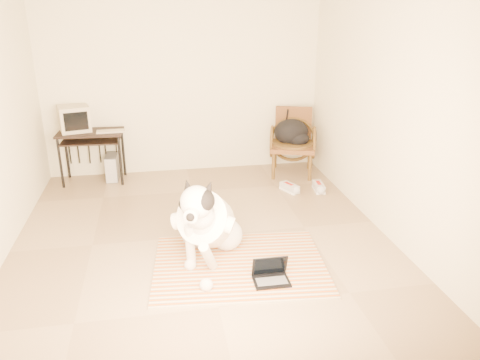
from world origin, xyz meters
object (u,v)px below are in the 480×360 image
object	(u,v)px
pc_tower	(112,167)
computer_desk	(91,139)
backpack	(292,133)
laptop	(271,275)
crt_monitor	(74,119)
rattan_chair	(293,142)
dog	(207,223)

from	to	relation	value
pc_tower	computer_desk	bearing A→B (deg)	-168.44
backpack	laptop	bearing A→B (deg)	-109.75
crt_monitor	rattan_chair	distance (m)	3.12
pc_tower	backpack	distance (m)	2.67
computer_desk	pc_tower	distance (m)	0.51
rattan_chair	laptop	bearing A→B (deg)	-109.89
laptop	pc_tower	world-z (taller)	pc_tower
computer_desk	crt_monitor	xyz separation A→B (m)	(-0.20, 0.09, 0.28)
dog	laptop	distance (m)	0.82
computer_desk	backpack	bearing A→B (deg)	-3.05
computer_desk	backpack	world-z (taller)	backpack
computer_desk	dog	bearing A→B (deg)	-61.12
backpack	rattan_chair	bearing A→B (deg)	29.14
laptop	computer_desk	world-z (taller)	computer_desk
dog	computer_desk	xyz separation A→B (m)	(-1.34, 2.43, 0.25)
pc_tower	rattan_chair	xyz separation A→B (m)	(2.64, -0.20, 0.30)
backpack	pc_tower	bearing A→B (deg)	175.56
crt_monitor	pc_tower	distance (m)	0.85
dog	pc_tower	size ratio (longest dim) A/B	3.34
computer_desk	crt_monitor	world-z (taller)	crt_monitor
laptop	rattan_chair	distance (m)	3.04
dog	pc_tower	world-z (taller)	dog
crt_monitor	pc_tower	world-z (taller)	crt_monitor
crt_monitor	dog	bearing A→B (deg)	-58.56
rattan_chair	backpack	bearing A→B (deg)	-150.86
laptop	backpack	distance (m)	3.06
rattan_chair	backpack	size ratio (longest dim) A/B	1.88
dog	backpack	size ratio (longest dim) A/B	2.60
pc_tower	backpack	size ratio (longest dim) A/B	0.78
rattan_chair	dog	bearing A→B (deg)	-124.08
laptop	rattan_chair	world-z (taller)	rattan_chair
dog	pc_tower	distance (m)	2.72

